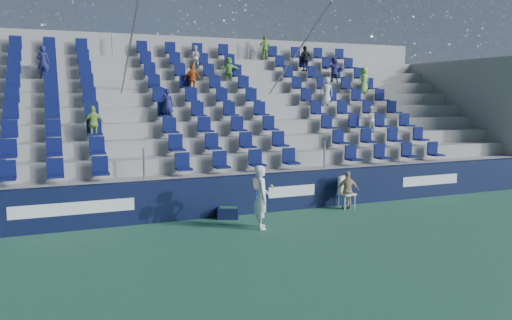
{
  "coord_description": "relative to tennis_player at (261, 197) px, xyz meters",
  "views": [
    {
      "loc": [
        -5.35,
        -10.94,
        3.62
      ],
      "look_at": [
        0.2,
        2.8,
        1.7
      ],
      "focal_mm": 35.0,
      "sensor_mm": 36.0,
      "label": 1
    }
  ],
  "objects": [
    {
      "name": "ground",
      "position": [
        0.22,
        -1.38,
        -0.87
      ],
      "size": [
        70.0,
        70.0,
        0.0
      ],
      "primitive_type": "plane",
      "color": "#2C684A",
      "rests_on": "ground"
    },
    {
      "name": "sponsor_wall",
      "position": [
        0.22,
        1.77,
        -0.27
      ],
      "size": [
        24.0,
        0.32,
        1.2
      ],
      "color": "black",
      "rests_on": "ground"
    },
    {
      "name": "grandstand",
      "position": [
        0.23,
        6.87,
        1.26
      ],
      "size": [
        24.0,
        8.17,
        6.63
      ],
      "color": "gray",
      "rests_on": "ground"
    },
    {
      "name": "tennis_player",
      "position": [
        0.0,
        0.0,
        0.0
      ],
      "size": [
        0.69,
        0.72,
        1.74
      ],
      "color": "white",
      "rests_on": "ground"
    },
    {
      "name": "line_judge_chair",
      "position": [
        3.47,
        1.28,
        -0.28
      ],
      "size": [
        0.55,
        0.56,
        1.04
      ],
      "color": "white",
      "rests_on": "ground"
    },
    {
      "name": "line_judge",
      "position": [
        3.47,
        1.12,
        -0.26
      ],
      "size": [
        0.77,
        0.46,
        1.22
      ],
      "primitive_type": "imported",
      "rotation": [
        0.0,
        0.0,
        2.91
      ],
      "color": "tan",
      "rests_on": "ground"
    },
    {
      "name": "ball_bin",
      "position": [
        -0.49,
        1.37,
        -0.69
      ],
      "size": [
        0.71,
        0.6,
        0.34
      ],
      "color": "#10173D",
      "rests_on": "ground"
    }
  ]
}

